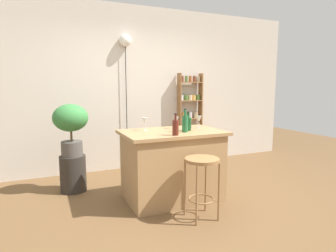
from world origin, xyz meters
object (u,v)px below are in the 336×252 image
Objects in this scene: wine_glass_left at (145,121)px; wine_glass_right at (199,119)px; bar_stool at (202,173)px; spice_shelf at (190,115)px; bottle_spirits_clear at (188,123)px; wine_glass_center at (176,120)px; bottle_sauce_amber at (175,127)px; bottle_vinegar at (185,123)px; pendant_globe_light at (125,43)px; plant_stool at (73,173)px; potted_plant at (71,123)px.

wine_glass_right is (0.74, -0.08, 0.00)m from wine_glass_left.
spice_shelf is at bearing 65.27° from bar_stool.
bottle_spirits_clear is 0.21m from wine_glass_center.
bottle_sauce_amber is at bearing -139.15° from bottle_spirits_clear.
spice_shelf reaches higher than bottle_vinegar.
wine_glass_right reaches higher than bar_stool.
wine_glass_right is at bearing -67.22° from pendant_globe_light.
bar_stool is 0.77m from bottle_spirits_clear.
bottle_sauce_amber reaches higher than wine_glass_right.
bottle_spirits_clear is at bearing -31.80° from plant_stool.
spice_shelf is at bearing 44.42° from wine_glass_left.
bottle_spirits_clear is 0.55m from wine_glass_left.
potted_plant is (0.00, 0.00, 0.70)m from plant_stool.
wine_glass_left is at bearing 113.96° from bar_stool.
wine_glass_center is 0.07× the size of pendant_globe_light.
potted_plant is 4.33× the size of wine_glass_left.
potted_plant is at bearing 144.11° from wine_glass_left.
pendant_globe_light is (0.98, 0.75, 1.21)m from potted_plant.
bottle_vinegar is (0.05, 0.50, 0.48)m from bar_stool.
bottle_sauce_amber reaches higher than wine_glass_left.
pendant_globe_light reaches higher than bottle_vinegar.
bottle_vinegar reaches higher than wine_glass_right.
bottle_spirits_clear is at bearing -68.34° from wine_glass_center.
wine_glass_left is 1.00× the size of wine_glass_right.
plant_stool is at bearing 143.44° from bottle_vinegar.
wine_glass_left is at bearing 176.39° from wine_glass_center.
wine_glass_center is (0.42, -0.03, 0.00)m from wine_glass_left.
wine_glass_right is at bearing -6.01° from wine_glass_left.
spice_shelf is at bearing 57.60° from bottle_sauce_amber.
plant_stool is 3.04× the size of wine_glass_right.
plant_stool is 0.70× the size of potted_plant.
bottle_spirits_clear is at bearing 76.85° from bar_stool.
plant_stool is at bearing 130.20° from bar_stool.
wine_glass_left is (-0.41, 0.32, 0.01)m from bottle_vinegar.
plant_stool is 1.68m from bottle_sauce_amber.
bottle_vinegar is 0.13m from bottle_spirits_clear.
wine_glass_right is (0.33, 0.24, 0.01)m from bottle_vinegar.
potted_plant reaches higher than bottle_spirits_clear.
bottle_spirits_clear is 1.47× the size of wine_glass_left.
bottle_spirits_clear reaches higher than bar_stool.
bottle_vinegar is at bearing 84.76° from bar_stool.
bottle_spirits_clear is 1.47× the size of wine_glass_center.
bar_stool is 0.40× the size of spice_shelf.
plant_stool is at bearing -90.00° from potted_plant.
bar_stool is at bearing -49.80° from potted_plant.
plant_stool is at bearing 133.80° from bottle_sauce_amber.
wine_glass_center is (0.01, 0.29, 0.01)m from bottle_vinegar.
wine_glass_left is (0.84, -0.61, 0.06)m from potted_plant.
bar_stool reaches higher than plant_stool.
wine_glass_center is at bearing -26.69° from plant_stool.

